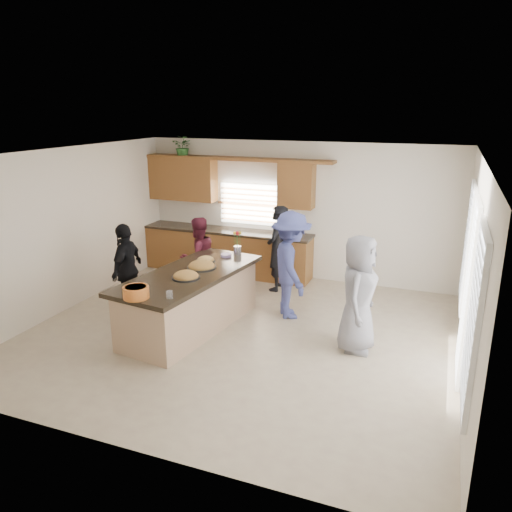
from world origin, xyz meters
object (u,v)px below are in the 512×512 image
at_px(salad_bowl, 136,292).
at_px(woman_right_back, 291,265).
at_px(island, 190,302).
at_px(woman_left_front, 127,269).
at_px(woman_left_back, 277,248).
at_px(woman_left_mid, 198,257).
at_px(woman_right_front, 358,294).

height_order(salad_bowl, woman_right_back, woman_right_back).
bearing_deg(island, woman_right_back, 45.78).
relative_size(salad_bowl, woman_left_front, 0.22).
bearing_deg(woman_left_back, salad_bowl, -15.24).
xyz_separation_m(woman_left_back, woman_left_mid, (-1.26, -0.86, -0.08)).
height_order(woman_left_front, woman_right_front, woman_right_front).
height_order(woman_left_back, woman_right_back, woman_right_back).
distance_m(salad_bowl, woman_left_mid, 2.61).
relative_size(island, salad_bowl, 8.01).
bearing_deg(woman_left_mid, woman_right_front, 100.59).
xyz_separation_m(woman_right_back, woman_right_front, (1.27, -0.82, -0.04)).
bearing_deg(salad_bowl, woman_left_front, 129.32).
bearing_deg(woman_left_mid, woman_right_back, 111.19).
relative_size(island, woman_left_back, 1.70).
bearing_deg(woman_right_back, woman_left_mid, 50.93).
height_order(woman_right_back, woman_right_front, woman_right_back).
xyz_separation_m(salad_bowl, woman_left_front, (-1.14, 1.39, -0.24)).
xyz_separation_m(salad_bowl, woman_left_mid, (-0.39, 2.56, -0.28)).
bearing_deg(woman_right_front, woman_right_back, 59.59).
bearing_deg(island, woman_right_front, 12.82).
bearing_deg(island, woman_left_back, 79.71).
relative_size(salad_bowl, woman_right_back, 0.19).
xyz_separation_m(island, salad_bowl, (-0.15, -1.22, 0.59)).
xyz_separation_m(island, woman_right_front, (2.62, 0.23, 0.42)).
bearing_deg(woman_left_mid, salad_bowl, 38.58).
distance_m(salad_bowl, woman_left_front, 1.82).
bearing_deg(woman_left_front, woman_left_back, 127.12).
height_order(woman_left_mid, woman_right_back, woman_right_back).
bearing_deg(woman_right_front, woman_left_back, 46.26).
xyz_separation_m(woman_left_back, woman_left_front, (-2.02, -2.03, -0.04)).
distance_m(woman_left_front, woman_right_front, 3.92).
distance_m(woman_left_front, woman_right_back, 2.79).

